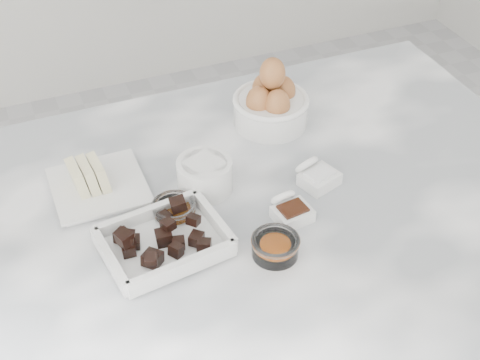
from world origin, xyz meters
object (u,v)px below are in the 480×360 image
chocolate_dish (164,240)px  salt_spoon (316,175)px  sugar_ramekin (205,174)px  butter_plate (96,182)px  zest_bowl (275,246)px  egg_bowl (271,103)px  vanilla_spoon (290,210)px  honey_bowl (174,210)px

chocolate_dish → salt_spoon: chocolate_dish is taller
chocolate_dish → sugar_ramekin: size_ratio=2.15×
butter_plate → zest_bowl: (0.22, -0.25, -0.00)m
zest_bowl → salt_spoon: 0.19m
sugar_ramekin → salt_spoon: sugar_ramekin is taller
butter_plate → egg_bowl: size_ratio=1.05×
chocolate_dish → butter_plate: size_ratio=1.32×
vanilla_spoon → butter_plate: bearing=146.8°
butter_plate → salt_spoon: size_ratio=1.75×
zest_bowl → vanilla_spoon: (0.06, 0.07, -0.00)m
chocolate_dish → sugar_ramekin: sugar_ramekin is taller
chocolate_dish → sugar_ramekin: 0.16m
chocolate_dish → egg_bowl: (0.29, 0.25, 0.02)m
chocolate_dish → vanilla_spoon: chocolate_dish is taller
chocolate_dish → honey_bowl: size_ratio=2.78×
chocolate_dish → vanilla_spoon: size_ratio=2.62×
sugar_ramekin → egg_bowl: bearing=36.6°
egg_bowl → honey_bowl: egg_bowl is taller
butter_plate → sugar_ramekin: size_ratio=1.64×
honey_bowl → zest_bowl: zest_bowl is taller
butter_plate → egg_bowl: 0.37m
chocolate_dish → egg_bowl: egg_bowl is taller
egg_bowl → salt_spoon: egg_bowl is taller
chocolate_dish → zest_bowl: bearing=-25.3°
sugar_ramekin → honey_bowl: (-0.07, -0.05, -0.01)m
egg_bowl → zest_bowl: egg_bowl is taller
chocolate_dish → egg_bowl: bearing=40.8°
chocolate_dish → butter_plate: (-0.07, 0.18, -0.00)m
butter_plate → zest_bowl: bearing=-48.6°
chocolate_dish → vanilla_spoon: 0.21m
honey_bowl → zest_bowl: bearing=-48.9°
egg_bowl → honey_bowl: bearing=-143.6°
butter_plate → chocolate_dish: bearing=-69.6°
salt_spoon → butter_plate: bearing=161.5°
zest_bowl → salt_spoon: (0.14, 0.13, -0.00)m
chocolate_dish → honey_bowl: (0.04, 0.06, -0.01)m
chocolate_dish → sugar_ramekin: (0.11, 0.12, 0.01)m
chocolate_dish → zest_bowl: 0.17m
butter_plate → vanilla_spoon: (0.28, -0.18, -0.01)m
egg_bowl → chocolate_dish: bearing=-139.2°
egg_bowl → zest_bowl: bearing=-112.9°
vanilla_spoon → egg_bowl: bearing=72.7°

